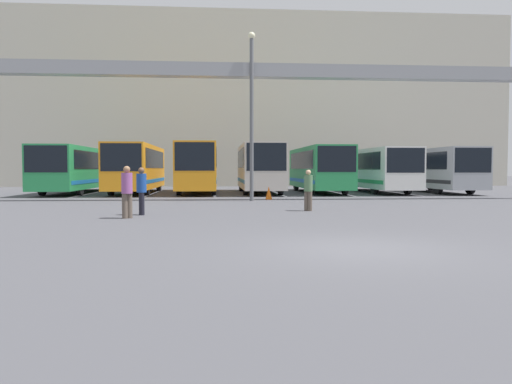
% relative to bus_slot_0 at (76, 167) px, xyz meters
% --- Properties ---
extents(ground_plane, '(200.00, 200.00, 0.00)m').
position_rel_bus_slot_0_xyz_m(ground_plane, '(12.57, -25.14, -1.78)').
color(ground_plane, '#47474C').
extents(building_backdrop, '(51.20, 12.00, 16.58)m').
position_rel_bus_slot_0_xyz_m(building_backdrop, '(12.57, 17.84, 6.51)').
color(building_backdrop, '#B7B2A3').
rests_on(building_backdrop, ground).
extents(overhead_gantry, '(32.35, 0.80, 7.13)m').
position_rel_bus_slot_0_xyz_m(overhead_gantry, '(12.57, -8.93, 4.27)').
color(overhead_gantry, gray).
rests_on(overhead_gantry, ground).
extents(bus_slot_0, '(2.63, 12.22, 3.09)m').
position_rel_bus_slot_0_xyz_m(bus_slot_0, '(0.00, 0.00, 0.00)').
color(bus_slot_0, '#268C4C').
rests_on(bus_slot_0, ground).
extents(bus_slot_1, '(2.56, 11.29, 3.23)m').
position_rel_bus_slot_0_xyz_m(bus_slot_1, '(4.19, -0.47, 0.08)').
color(bus_slot_1, orange).
rests_on(bus_slot_1, ground).
extents(bus_slot_2, '(2.53, 10.50, 3.30)m').
position_rel_bus_slot_0_xyz_m(bus_slot_2, '(8.38, -0.86, 0.12)').
color(bus_slot_2, orange).
rests_on(bus_slot_2, ground).
extents(bus_slot_3, '(2.59, 10.20, 3.28)m').
position_rel_bus_slot_0_xyz_m(bus_slot_3, '(12.57, -1.01, 0.11)').
color(bus_slot_3, beige).
rests_on(bus_slot_3, ground).
extents(bus_slot_4, '(2.57, 10.75, 3.12)m').
position_rel_bus_slot_0_xyz_m(bus_slot_4, '(16.76, -0.74, 0.02)').
color(bus_slot_4, '#268C4C').
rests_on(bus_slot_4, ground).
extents(bus_slot_5, '(2.57, 11.33, 3.02)m').
position_rel_bus_slot_0_xyz_m(bus_slot_5, '(20.95, -0.45, -0.04)').
color(bus_slot_5, silver).
rests_on(bus_slot_5, ground).
extents(bus_slot_6, '(2.54, 10.81, 3.04)m').
position_rel_bus_slot_0_xyz_m(bus_slot_6, '(25.14, -0.71, -0.03)').
color(bus_slot_6, '#999EA5').
rests_on(bus_slot_6, ground).
extents(pedestrian_near_left, '(0.34, 0.34, 1.62)m').
position_rel_bus_slot_0_xyz_m(pedestrian_near_left, '(13.26, -15.79, -0.92)').
color(pedestrian_near_left, brown).
rests_on(pedestrian_near_left, ground).
extents(pedestrian_far_center, '(0.36, 0.36, 1.71)m').
position_rel_bus_slot_0_xyz_m(pedestrian_far_center, '(6.98, -17.06, -0.87)').
color(pedestrian_far_center, black).
rests_on(pedestrian_far_center, ground).
extents(pedestrian_near_right, '(0.36, 0.36, 1.75)m').
position_rel_bus_slot_0_xyz_m(pedestrian_near_right, '(6.68, -18.25, -0.85)').
color(pedestrian_near_right, brown).
rests_on(pedestrian_near_right, ground).
extents(traffic_cone, '(0.37, 0.37, 0.71)m').
position_rel_bus_slot_0_xyz_m(traffic_cone, '(12.47, -8.33, -1.43)').
color(traffic_cone, orange).
rests_on(traffic_cone, ground).
extents(lamp_post, '(0.36, 0.36, 8.63)m').
position_rel_bus_slot_0_xyz_m(lamp_post, '(11.46, -9.49, 2.90)').
color(lamp_post, '#595B60').
rests_on(lamp_post, ground).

